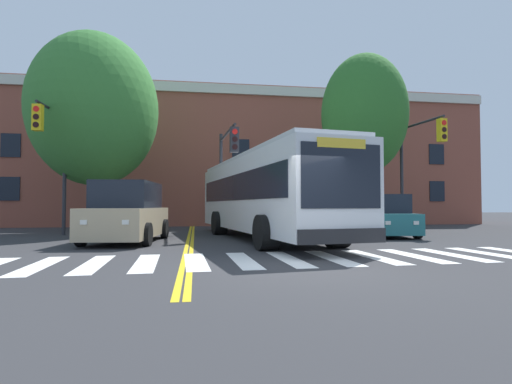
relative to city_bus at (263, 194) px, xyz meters
name	(u,v)px	position (x,y,z in m)	size (l,w,h in m)	color
ground_plane	(309,268)	(-0.27, -7.24, -1.75)	(120.00, 120.00, 0.00)	#303033
crosswalk	(266,259)	(-0.92, -5.86, -1.75)	(15.17, 3.62, 0.01)	white
lane_line_yellow_inner	(191,228)	(-2.89, 8.14, -1.75)	(0.12, 36.00, 0.01)	gold
lane_line_yellow_outer	(193,228)	(-2.73, 8.14, -1.75)	(0.12, 36.00, 0.01)	gold
city_bus	(263,194)	(0.00, 0.00, 0.00)	(4.22, 12.64, 3.20)	white
car_tan_near_lane	(128,213)	(-5.01, -0.53, -0.73)	(2.67, 5.15, 2.15)	tan
car_teal_far_lane	(383,217)	(5.23, 0.47, -0.94)	(2.35, 3.95, 1.76)	#236B70
traffic_light_near_corner	(417,154)	(7.82, 2.17, 2.02)	(0.55, 3.20, 5.67)	#28282D
traffic_light_far_corner	(54,147)	(-8.44, 2.22, 2.01)	(0.43, 2.91, 5.58)	#28282D
traffic_light_overhead	(226,160)	(-1.26, 2.39, 1.59)	(0.54, 4.12, 4.82)	#28282D
street_tree_curbside_large	(364,115)	(5.82, 3.67, 4.17)	(5.74, 5.86, 9.01)	#4C3D2D
street_tree_curbside_small	(94,110)	(-7.40, 4.41, 4.12)	(7.55, 7.73, 9.51)	#4C3D2D
building_facade	(235,161)	(0.23, 13.57, 2.84)	(34.09, 7.43, 9.16)	brown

